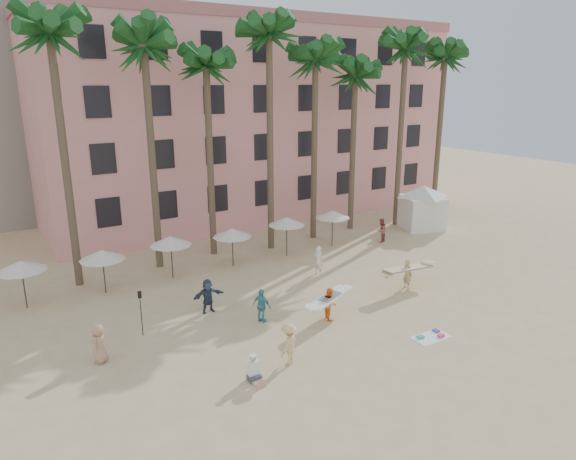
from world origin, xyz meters
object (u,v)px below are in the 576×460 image
Objects in this scene: cabana at (422,203)px; carrier_white at (330,302)px; carrier_yellow at (408,272)px; pink_hotel at (244,122)px.

carrier_white is (-16.19, -9.46, -1.18)m from cabana.
cabana is at bearing 30.31° from carrier_white.
cabana is 13.35m from carrier_yellow.
pink_hotel reaches higher than carrier_white.
cabana is 1.67× the size of carrier_yellow.
cabana reaches higher than carrier_yellow.
cabana is at bearing -56.52° from pink_hotel.
carrier_white is (-6.10, -0.78, -0.13)m from carrier_yellow.
carrier_yellow is at bearing 7.32° from carrier_white.
carrier_yellow is 1.14× the size of carrier_white.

